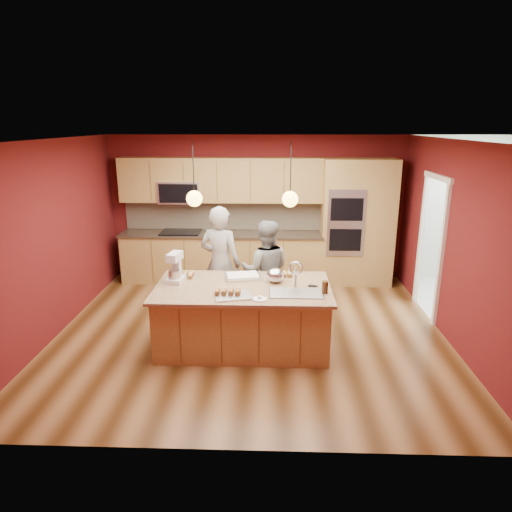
{
  "coord_description": "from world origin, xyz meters",
  "views": [
    {
      "loc": [
        0.29,
        -6.03,
        2.92
      ],
      "look_at": [
        0.08,
        -0.1,
        1.17
      ],
      "focal_mm": 32.0,
      "sensor_mm": 36.0,
      "label": 1
    }
  ],
  "objects_px": {
    "stand_mixer": "(175,269)",
    "person_left": "(220,264)",
    "island": "(244,315)",
    "person_right": "(265,271)",
    "mixing_bowl": "(275,275)"
  },
  "relations": [
    {
      "from": "stand_mixer",
      "to": "person_left",
      "type": "bearing_deg",
      "value": 65.86
    },
    {
      "from": "island",
      "to": "person_right",
      "type": "distance_m",
      "value": 1.0
    },
    {
      "from": "mixing_bowl",
      "to": "person_right",
      "type": "bearing_deg",
      "value": 101.04
    },
    {
      "from": "island",
      "to": "person_left",
      "type": "bearing_deg",
      "value": 114.48
    },
    {
      "from": "person_right",
      "to": "mixing_bowl",
      "type": "height_order",
      "value": "person_right"
    },
    {
      "from": "mixing_bowl",
      "to": "stand_mixer",
      "type": "bearing_deg",
      "value": -179.0
    },
    {
      "from": "person_left",
      "to": "stand_mixer",
      "type": "xyz_separation_m",
      "value": [
        -0.52,
        -0.74,
        0.15
      ]
    },
    {
      "from": "island",
      "to": "person_right",
      "type": "xyz_separation_m",
      "value": [
        0.27,
        0.9,
        0.34
      ]
    },
    {
      "from": "island",
      "to": "person_right",
      "type": "relative_size",
      "value": 1.49
    },
    {
      "from": "person_left",
      "to": "mixing_bowl",
      "type": "distance_m",
      "value": 1.09
    },
    {
      "from": "person_left",
      "to": "stand_mixer",
      "type": "distance_m",
      "value": 0.92
    },
    {
      "from": "person_left",
      "to": "mixing_bowl",
      "type": "height_order",
      "value": "person_left"
    },
    {
      "from": "person_left",
      "to": "person_right",
      "type": "xyz_separation_m",
      "value": [
        0.68,
        0.0,
        -0.1
      ]
    },
    {
      "from": "person_right",
      "to": "stand_mixer",
      "type": "height_order",
      "value": "person_right"
    },
    {
      "from": "person_left",
      "to": "stand_mixer",
      "type": "height_order",
      "value": "person_left"
    }
  ]
}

